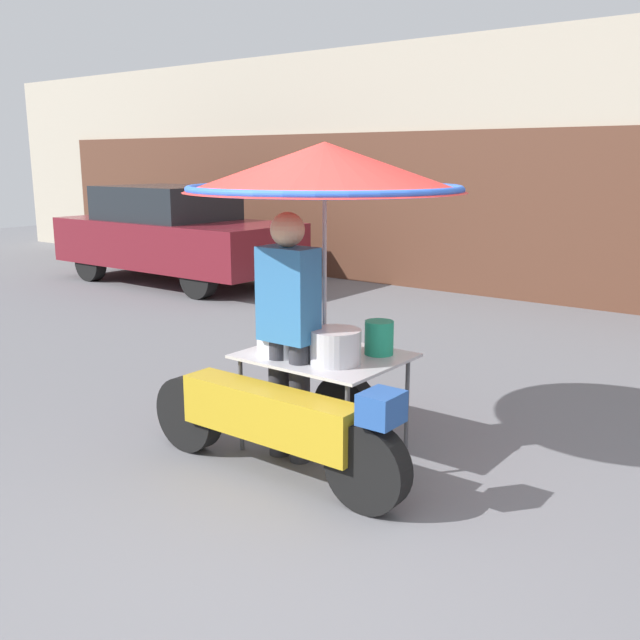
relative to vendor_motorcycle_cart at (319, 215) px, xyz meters
name	(u,v)px	position (x,y,z in m)	size (l,w,h in m)	color
ground_plane	(284,541)	(0.57, -1.06, -1.63)	(36.00, 36.00, 0.00)	slate
vendor_motorcycle_cart	(319,215)	(0.00, 0.00, 0.00)	(2.01, 1.84, 2.09)	black
vendor_person	(288,324)	(-0.10, -0.20, -0.70)	(0.38, 0.22, 1.66)	#2D2D33
parked_car	(174,234)	(-6.11, 4.11, -0.84)	(4.18, 1.76, 1.56)	black
potted_plant	(123,233)	(-9.12, 5.41, -1.11)	(0.76, 0.76, 0.92)	#2D2D33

